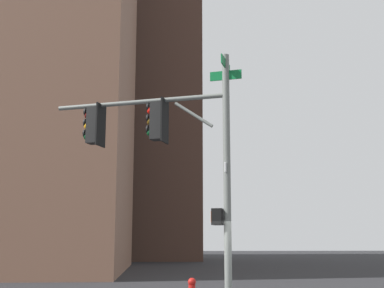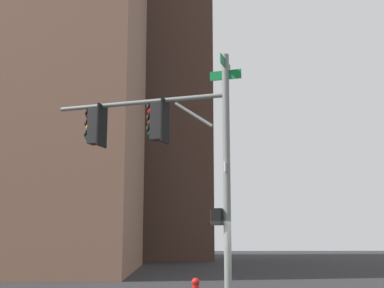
% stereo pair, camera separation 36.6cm
% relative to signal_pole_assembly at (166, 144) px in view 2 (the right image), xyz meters
% --- Properties ---
extents(signal_pole_assembly, '(4.88, 2.16, 6.75)m').
position_rel_signal_pole_assembly_xyz_m(signal_pole_assembly, '(0.00, 0.00, 0.00)').
color(signal_pole_assembly, slate).
rests_on(signal_pole_assembly, ground_plane).
extents(building_brick_midblock, '(18.09, 14.42, 33.95)m').
position_rel_signal_pole_assembly_xyz_m(building_brick_midblock, '(4.43, -46.77, 12.48)').
color(building_brick_midblock, '#4C3328').
rests_on(building_brick_midblock, ground_plane).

